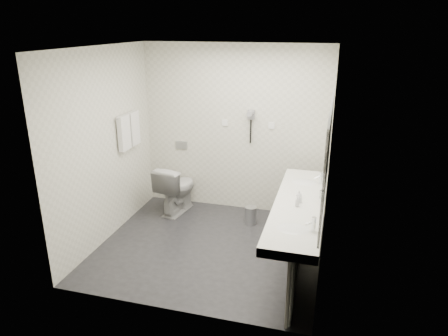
% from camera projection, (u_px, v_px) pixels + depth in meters
% --- Properties ---
extents(floor, '(2.80, 2.80, 0.00)m').
position_uv_depth(floor, '(210.00, 247.00, 5.37)').
color(floor, '#232327').
rests_on(floor, ground).
extents(ceiling, '(2.80, 2.80, 0.00)m').
position_uv_depth(ceiling, '(207.00, 47.00, 4.54)').
color(ceiling, white).
rests_on(ceiling, wall_back).
extents(wall_back, '(2.80, 0.00, 2.80)m').
position_uv_depth(wall_back, '(235.00, 130.00, 6.14)').
color(wall_back, silver).
rests_on(wall_back, floor).
extents(wall_front, '(2.80, 0.00, 2.80)m').
position_uv_depth(wall_front, '(166.00, 197.00, 3.77)').
color(wall_front, silver).
rests_on(wall_front, floor).
extents(wall_left, '(0.00, 2.60, 2.60)m').
position_uv_depth(wall_left, '(105.00, 146.00, 5.31)').
color(wall_left, silver).
rests_on(wall_left, floor).
extents(wall_right, '(0.00, 2.60, 2.60)m').
position_uv_depth(wall_right, '(328.00, 165.00, 4.61)').
color(wall_right, silver).
rests_on(wall_right, floor).
extents(vanity_counter, '(0.55, 2.20, 0.10)m').
position_uv_depth(vanity_counter, '(299.00, 206.00, 4.64)').
color(vanity_counter, white).
rests_on(vanity_counter, floor).
extents(vanity_panel, '(0.03, 2.15, 0.75)m').
position_uv_depth(vanity_panel, '(299.00, 240.00, 4.78)').
color(vanity_panel, gray).
rests_on(vanity_panel, floor).
extents(vanity_post_near, '(0.06, 0.06, 0.75)m').
position_uv_depth(vanity_post_near, '(291.00, 294.00, 3.82)').
color(vanity_post_near, silver).
rests_on(vanity_post_near, floor).
extents(vanity_post_far, '(0.06, 0.06, 0.75)m').
position_uv_depth(vanity_post_far, '(309.00, 204.00, 5.72)').
color(vanity_post_far, silver).
rests_on(vanity_post_far, floor).
extents(mirror, '(0.02, 2.20, 1.05)m').
position_uv_depth(mirror, '(328.00, 153.00, 4.36)').
color(mirror, '#B2BCC6').
rests_on(mirror, wall_right).
extents(basin_near, '(0.40, 0.31, 0.05)m').
position_uv_depth(basin_near, '(293.00, 230.00, 4.04)').
color(basin_near, white).
rests_on(basin_near, vanity_counter).
extents(basin_far, '(0.40, 0.31, 0.05)m').
position_uv_depth(basin_far, '(304.00, 183.00, 5.22)').
color(basin_far, white).
rests_on(basin_far, vanity_counter).
extents(faucet_near, '(0.04, 0.04, 0.15)m').
position_uv_depth(faucet_near, '(314.00, 224.00, 3.96)').
color(faucet_near, silver).
rests_on(faucet_near, vanity_counter).
extents(faucet_far, '(0.04, 0.04, 0.15)m').
position_uv_depth(faucet_far, '(321.00, 178.00, 5.14)').
color(faucet_far, silver).
rests_on(faucet_far, vanity_counter).
extents(soap_bottle_a, '(0.06, 0.06, 0.10)m').
position_uv_depth(soap_bottle_a, '(300.00, 199.00, 4.61)').
color(soap_bottle_a, silver).
rests_on(soap_bottle_a, vanity_counter).
extents(soap_bottle_b, '(0.09, 0.09, 0.08)m').
position_uv_depth(soap_bottle_b, '(299.00, 195.00, 4.73)').
color(soap_bottle_b, silver).
rests_on(soap_bottle_b, vanity_counter).
extents(soap_bottle_c, '(0.06, 0.06, 0.12)m').
position_uv_depth(soap_bottle_c, '(297.00, 201.00, 4.51)').
color(soap_bottle_c, silver).
rests_on(soap_bottle_c, vanity_counter).
extents(glass_left, '(0.07, 0.07, 0.10)m').
position_uv_depth(glass_left, '(322.00, 194.00, 4.72)').
color(glass_left, silver).
rests_on(glass_left, vanity_counter).
extents(toilet, '(0.54, 0.80, 0.75)m').
position_uv_depth(toilet, '(177.00, 188.00, 6.27)').
color(toilet, white).
rests_on(toilet, floor).
extents(flush_plate, '(0.18, 0.02, 0.12)m').
position_uv_depth(flush_plate, '(182.00, 145.00, 6.44)').
color(flush_plate, '#B2B5BA').
rests_on(flush_plate, wall_back).
extents(pedal_bin, '(0.19, 0.19, 0.24)m').
position_uv_depth(pedal_bin, '(251.00, 216.00, 5.96)').
color(pedal_bin, '#B2B5BA').
rests_on(pedal_bin, floor).
extents(bin_lid, '(0.17, 0.17, 0.02)m').
position_uv_depth(bin_lid, '(251.00, 207.00, 5.92)').
color(bin_lid, '#B2B5BA').
rests_on(bin_lid, pedal_bin).
extents(towel_rail, '(0.02, 0.62, 0.02)m').
position_uv_depth(towel_rail, '(127.00, 115.00, 5.69)').
color(towel_rail, silver).
rests_on(towel_rail, wall_left).
extents(towel_near, '(0.07, 0.24, 0.48)m').
position_uv_depth(towel_near, '(124.00, 133.00, 5.64)').
color(towel_near, white).
rests_on(towel_near, towel_rail).
extents(towel_far, '(0.07, 0.24, 0.48)m').
position_uv_depth(towel_far, '(134.00, 128.00, 5.89)').
color(towel_far, white).
rests_on(towel_far, towel_rail).
extents(dryer_cradle, '(0.10, 0.04, 0.14)m').
position_uv_depth(dryer_cradle, '(251.00, 115.00, 5.96)').
color(dryer_cradle, gray).
rests_on(dryer_cradle, wall_back).
extents(dryer_barrel, '(0.08, 0.14, 0.08)m').
position_uv_depth(dryer_barrel, '(250.00, 113.00, 5.89)').
color(dryer_barrel, gray).
rests_on(dryer_barrel, dryer_cradle).
extents(dryer_cord, '(0.02, 0.02, 0.35)m').
position_uv_depth(dryer_cord, '(251.00, 132.00, 6.03)').
color(dryer_cord, black).
rests_on(dryer_cord, dryer_cradle).
extents(switch_plate_a, '(0.09, 0.02, 0.09)m').
position_uv_depth(switch_plate_a, '(225.00, 123.00, 6.13)').
color(switch_plate_a, white).
rests_on(switch_plate_a, wall_back).
extents(switch_plate_b, '(0.09, 0.02, 0.09)m').
position_uv_depth(switch_plate_b, '(272.00, 126.00, 5.96)').
color(switch_plate_b, white).
rests_on(switch_plate_b, wall_back).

